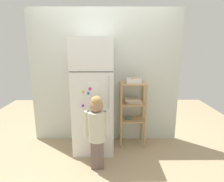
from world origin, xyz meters
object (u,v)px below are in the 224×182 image
(fruit_bin, at_px, (134,81))
(refrigerator, at_px, (94,96))
(pantry_shelf_unit, at_px, (132,107))
(child_standing, at_px, (97,126))

(fruit_bin, bearing_deg, refrigerator, -166.25)
(refrigerator, bearing_deg, fruit_bin, 13.75)
(refrigerator, relative_size, pantry_shelf_unit, 1.65)
(pantry_shelf_unit, relative_size, fruit_bin, 4.58)
(child_standing, height_order, pantry_shelf_unit, pantry_shelf_unit)
(child_standing, bearing_deg, fruit_bin, 50.77)
(fruit_bin, bearing_deg, pantry_shelf_unit, -124.92)
(child_standing, bearing_deg, pantry_shelf_unit, 50.65)
(refrigerator, relative_size, child_standing, 1.72)
(pantry_shelf_unit, bearing_deg, refrigerator, -167.74)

